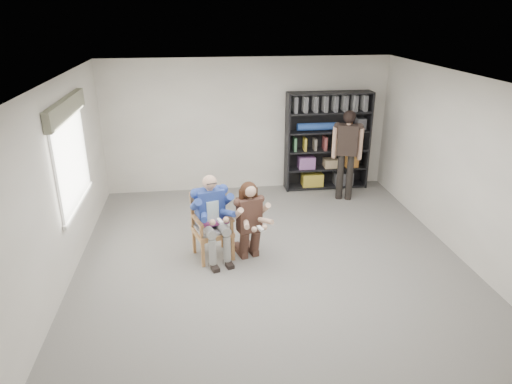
{
  "coord_description": "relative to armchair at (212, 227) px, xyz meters",
  "views": [
    {
      "loc": [
        -1.06,
        -5.9,
        3.7
      ],
      "look_at": [
        -0.2,
        0.6,
        1.05
      ],
      "focal_mm": 32.0,
      "sensor_mm": 36.0,
      "label": 1
    }
  ],
  "objects": [
    {
      "name": "window_left",
      "position": [
        -2.05,
        0.47,
        1.1
      ],
      "size": [
        0.16,
        2.0,
        1.75
      ],
      "primitive_type": null,
      "color": "white",
      "rests_on": "room_shell"
    },
    {
      "name": "armchair",
      "position": [
        0.0,
        0.0,
        0.0
      ],
      "size": [
        0.76,
        0.74,
        1.06
      ],
      "primitive_type": null,
      "rotation": [
        0.0,
        0.0,
        0.29
      ],
      "color": "#A06042",
      "rests_on": "floor"
    },
    {
      "name": "seated_man",
      "position": [
        0.0,
        0.0,
        0.16
      ],
      "size": [
        0.8,
        0.96,
        1.38
      ],
      "primitive_type": null,
      "rotation": [
        0.0,
        0.0,
        0.29
      ],
      "color": "navy",
      "rests_on": "floor"
    },
    {
      "name": "room_shell",
      "position": [
        0.9,
        -0.53,
        0.87
      ],
      "size": [
        6.0,
        7.0,
        2.8
      ],
      "primitive_type": null,
      "color": "beige",
      "rests_on": "ground"
    },
    {
      "name": "floor",
      "position": [
        0.9,
        -0.53,
        -0.53
      ],
      "size": [
        6.0,
        7.0,
        0.01
      ],
      "primitive_type": "cube",
      "color": "slate",
      "rests_on": "ground"
    },
    {
      "name": "bookshelf",
      "position": [
        2.6,
        2.75,
        0.52
      ],
      "size": [
        1.8,
        0.38,
        2.1
      ],
      "primitive_type": null,
      "color": "black",
      "rests_on": "floor"
    },
    {
      "name": "kneeling_woman",
      "position": [
        0.58,
        -0.12,
        0.1
      ],
      "size": [
        0.75,
        0.96,
        1.26
      ],
      "primitive_type": null,
      "rotation": [
        0.0,
        0.0,
        0.29
      ],
      "color": "#3D251F",
      "rests_on": "floor"
    },
    {
      "name": "standing_man",
      "position": [
        2.8,
        2.04,
        0.39
      ],
      "size": [
        0.64,
        0.49,
        1.85
      ],
      "primitive_type": null,
      "rotation": [
        0.0,
        0.0,
        -0.33
      ],
      "color": "black",
      "rests_on": "floor"
    }
  ]
}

